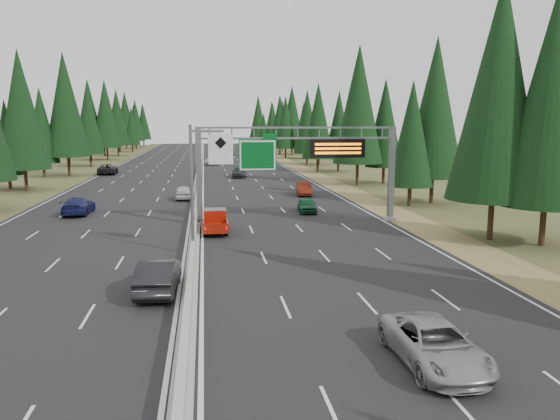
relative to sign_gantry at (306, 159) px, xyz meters
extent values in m
cube|color=black|center=(-8.92, 45.12, -5.23)|extent=(32.00, 260.00, 0.08)
cube|color=olive|center=(8.88, 45.12, -5.24)|extent=(3.60, 260.00, 0.06)
cube|color=#3D441F|center=(-26.72, 45.12, -5.24)|extent=(3.60, 260.00, 0.06)
cube|color=#9A9994|center=(-8.92, 45.12, -5.04)|extent=(0.70, 260.00, 0.30)
cube|color=#9A9994|center=(-8.92, 45.12, -4.64)|extent=(0.30, 260.00, 0.60)
cube|color=slate|center=(-8.57, 0.12, -1.29)|extent=(0.45, 0.45, 7.80)
cube|color=#9A9994|center=(-8.57, 0.12, -5.04)|extent=(0.90, 0.90, 0.30)
cube|color=slate|center=(7.28, 0.12, -1.29)|extent=(0.45, 0.45, 7.80)
cube|color=#9A9994|center=(7.28, 0.12, -5.04)|extent=(0.90, 0.90, 0.30)
cube|color=slate|center=(-0.64, 0.12, 2.53)|extent=(15.85, 0.35, 0.16)
cube|color=slate|center=(-0.64, 0.12, 1.69)|extent=(15.85, 0.35, 0.16)
cube|color=#054C19|center=(-3.92, -0.13, 0.36)|extent=(3.00, 0.10, 2.50)
cube|color=silver|center=(-3.92, -0.19, 0.36)|extent=(2.85, 0.02, 2.35)
cube|color=#054C19|center=(-2.92, -0.13, 1.86)|extent=(1.10, 0.10, 0.45)
cube|color=black|center=(2.58, -0.18, 0.86)|extent=(4.50, 0.40, 1.50)
cube|color=orange|center=(2.58, -0.40, 1.21)|extent=(3.80, 0.02, 0.18)
cube|color=orange|center=(2.58, -0.40, 0.86)|extent=(3.80, 0.02, 0.18)
cube|color=orange|center=(2.58, -0.40, 0.51)|extent=(3.80, 0.02, 0.18)
cylinder|color=slate|center=(-8.92, -9.88, -1.19)|extent=(0.20, 0.20, 8.00)
cube|color=#9A9994|center=(-8.92, -9.88, -5.09)|extent=(0.50, 0.50, 0.20)
cube|color=slate|center=(-7.92, -9.88, 2.41)|extent=(2.00, 0.15, 0.15)
cube|color=silver|center=(-7.12, -10.00, 1.31)|extent=(1.50, 0.06, 1.80)
cylinder|color=black|center=(11.80, -8.00, -3.82)|extent=(0.40, 0.40, 2.89)
cone|color=black|center=(11.80, -8.00, 5.22)|extent=(6.51, 6.51, 15.19)
cylinder|color=black|center=(14.28, -10.27, -3.90)|extent=(0.40, 0.40, 2.74)
cone|color=black|center=(14.28, -10.27, 4.65)|extent=(6.15, 6.15, 14.36)
cylinder|color=black|center=(12.02, 8.02, -4.28)|extent=(0.40, 0.40, 1.97)
cone|color=black|center=(12.02, 8.02, 1.89)|extent=(4.44, 4.44, 10.37)
cylinder|color=black|center=(14.97, 9.56, -3.93)|extent=(0.40, 0.40, 2.67)
cone|color=black|center=(14.97, 9.56, 4.42)|extent=(6.02, 6.02, 14.04)
cylinder|color=black|center=(11.89, 26.52, -3.81)|extent=(0.40, 0.40, 2.91)
cone|color=black|center=(11.89, 26.52, 5.29)|extent=(6.55, 6.55, 15.29)
cylinder|color=black|center=(16.03, 28.09, -4.14)|extent=(0.40, 0.40, 2.26)
cone|color=black|center=(16.03, 28.09, 2.91)|extent=(5.08, 5.08, 11.85)
cylinder|color=black|center=(10.46, 45.24, -4.09)|extent=(0.40, 0.40, 2.35)
cone|color=black|center=(10.46, 45.24, 3.24)|extent=(5.28, 5.28, 12.33)
cylinder|color=black|center=(14.38, 46.94, -4.18)|extent=(0.40, 0.40, 2.17)
cone|color=black|center=(14.38, 46.94, 2.60)|extent=(4.88, 4.88, 11.39)
cylinder|color=black|center=(11.61, 61.09, -4.11)|extent=(0.40, 0.40, 2.32)
cone|color=black|center=(11.61, 61.09, 3.14)|extent=(5.22, 5.22, 12.18)
cylinder|color=black|center=(14.48, 63.43, -4.21)|extent=(0.40, 0.40, 2.11)
cone|color=black|center=(14.48, 63.43, 2.39)|extent=(4.75, 4.75, 11.09)
cylinder|color=black|center=(10.61, 82.52, -4.12)|extent=(0.40, 0.40, 2.30)
cone|color=black|center=(10.61, 82.52, 3.06)|extent=(5.17, 5.17, 12.06)
cylinder|color=black|center=(14.35, 79.79, -4.23)|extent=(0.40, 0.40, 2.08)
cone|color=black|center=(14.35, 79.79, 2.27)|extent=(4.68, 4.68, 10.91)
cylinder|color=black|center=(11.49, 98.53, -4.03)|extent=(0.40, 0.40, 2.49)
cone|color=black|center=(11.49, 98.53, 3.74)|extent=(5.59, 5.59, 13.05)
cylinder|color=black|center=(14.37, 96.79, -3.86)|extent=(0.40, 0.40, 2.83)
cone|color=black|center=(14.37, 96.79, 4.98)|extent=(6.36, 6.36, 14.84)
cylinder|color=black|center=(11.52, 116.04, -4.11)|extent=(0.40, 0.40, 2.32)
cone|color=black|center=(11.52, 116.04, 3.13)|extent=(5.21, 5.21, 12.16)
cylinder|color=black|center=(14.47, 115.08, -4.10)|extent=(0.40, 0.40, 2.34)
cone|color=black|center=(14.47, 115.08, 3.23)|extent=(5.27, 5.27, 12.30)
cylinder|color=black|center=(11.28, 135.87, -4.35)|extent=(0.40, 0.40, 1.83)
cone|color=black|center=(11.28, 135.87, 1.36)|extent=(4.11, 4.11, 9.60)
cylinder|color=black|center=(14.33, 135.98, -4.10)|extent=(0.40, 0.40, 2.34)
cone|color=black|center=(14.33, 135.98, 3.22)|extent=(5.27, 5.27, 12.29)
cylinder|color=black|center=(11.12, 151.96, -3.84)|extent=(0.40, 0.40, 2.85)
cone|color=black|center=(11.12, 151.96, 5.06)|extent=(6.41, 6.41, 14.96)
cylinder|color=black|center=(15.88, 153.33, -4.18)|extent=(0.40, 0.40, 2.17)
cone|color=black|center=(15.88, 153.33, 2.60)|extent=(4.88, 4.88, 11.40)
cylinder|color=black|center=(-29.50, 25.58, -3.93)|extent=(0.40, 0.40, 2.69)
cone|color=black|center=(-29.50, 25.58, 4.47)|extent=(6.05, 6.05, 14.11)
cylinder|color=black|center=(-32.38, 28.62, -4.38)|extent=(0.40, 0.40, 1.78)
cone|color=black|center=(-32.38, 28.62, 1.17)|extent=(4.00, 4.00, 9.32)
cylinder|color=black|center=(-29.03, 44.95, -3.76)|extent=(0.40, 0.40, 3.02)
cone|color=black|center=(-29.03, 44.95, 5.66)|extent=(6.78, 6.78, 15.83)
cylinder|color=black|center=(-32.36, 43.55, -4.19)|extent=(0.40, 0.40, 2.16)
cone|color=black|center=(-32.36, 43.55, 2.57)|extent=(4.87, 4.87, 11.36)
cylinder|color=black|center=(-29.52, 64.03, -4.09)|extent=(0.40, 0.40, 2.36)
cone|color=black|center=(-29.52, 64.03, 3.29)|extent=(5.31, 5.31, 12.40)
cylinder|color=black|center=(-33.41, 64.05, -4.35)|extent=(0.40, 0.40, 1.84)
cone|color=black|center=(-33.41, 64.05, 1.40)|extent=(4.14, 4.14, 9.65)
cylinder|color=black|center=(-29.43, 81.88, -3.87)|extent=(0.40, 0.40, 2.80)
cone|color=black|center=(-29.43, 81.88, 4.89)|extent=(6.31, 6.31, 14.71)
cylinder|color=black|center=(-33.08, 82.53, -3.85)|extent=(0.40, 0.40, 2.84)
cone|color=black|center=(-33.08, 82.53, 5.04)|extent=(6.40, 6.40, 14.93)
cylinder|color=black|center=(-29.42, 97.57, -3.95)|extent=(0.40, 0.40, 2.63)
cone|color=black|center=(-29.42, 97.57, 4.26)|extent=(5.91, 5.91, 13.80)
cylinder|color=black|center=(-32.75, 97.82, -4.11)|extent=(0.40, 0.40, 2.32)
cone|color=black|center=(-32.75, 97.82, 3.14)|extent=(5.22, 5.22, 12.17)
cylinder|color=black|center=(-28.23, 115.56, -4.26)|extent=(0.40, 0.40, 2.02)
cone|color=black|center=(-28.23, 115.56, 2.06)|extent=(4.55, 4.55, 10.61)
cylinder|color=black|center=(-31.93, 117.24, -4.29)|extent=(0.40, 0.40, 1.95)
cone|color=black|center=(-31.93, 117.24, 1.81)|extent=(4.39, 4.39, 10.25)
cylinder|color=black|center=(-29.41, 134.78, -4.03)|extent=(0.40, 0.40, 2.49)
cone|color=black|center=(-29.41, 134.78, 3.74)|extent=(5.59, 5.59, 13.05)
cylinder|color=black|center=(-32.55, 135.36, -3.83)|extent=(0.40, 0.40, 2.87)
cone|color=black|center=(-32.55, 135.36, 5.14)|extent=(6.46, 6.46, 15.08)
cylinder|color=black|center=(-29.09, 153.53, -4.06)|extent=(0.40, 0.40, 2.41)
cone|color=black|center=(-29.09, 153.53, 3.48)|extent=(5.43, 5.43, 12.67)
cylinder|color=black|center=(-32.05, 152.01, -4.13)|extent=(0.40, 0.40, 2.29)
cone|color=black|center=(-32.05, 152.01, 3.02)|extent=(5.15, 5.15, 12.01)
imported|color=#98999C|center=(-0.54, -26.88, -4.46)|extent=(2.56, 5.29, 1.45)
cylinder|color=black|center=(-8.17, -4.56, -4.83)|extent=(0.27, 0.71, 0.71)
cylinder|color=black|center=(-6.66, -4.56, -4.83)|extent=(0.27, 0.71, 0.71)
cylinder|color=black|center=(-8.17, -1.63, -4.83)|extent=(0.27, 0.71, 0.71)
cylinder|color=black|center=(-6.66, -1.63, -4.83)|extent=(0.27, 0.71, 0.71)
cube|color=#9E1809|center=(-7.42, -3.05, -4.70)|extent=(1.77, 4.97, 0.27)
cube|color=#9E1809|center=(-7.42, -2.25, -4.08)|extent=(1.69, 1.95, 0.98)
cube|color=black|center=(-7.42, -2.25, -3.81)|extent=(1.51, 1.69, 0.49)
cube|color=#9E1809|center=(-8.26, -4.38, -4.39)|extent=(0.09, 2.13, 0.53)
cube|color=#9E1809|center=(-6.57, -4.38, -4.39)|extent=(0.09, 2.13, 0.53)
cube|color=#9E1809|center=(-7.42, -5.44, -4.39)|extent=(1.77, 0.09, 0.53)
imported|color=#124F2A|center=(1.10, 5.12, -4.53)|extent=(1.90, 4.01, 1.32)
imported|color=maroon|center=(2.93, 16.78, -4.46)|extent=(1.98, 4.58, 1.47)
imported|color=black|center=(-3.03, 38.41, -4.45)|extent=(2.45, 5.24, 1.48)
imported|color=silver|center=(-6.48, 64.66, -4.37)|extent=(3.16, 6.07, 1.63)
imported|color=black|center=(-1.74, 93.85, -4.39)|extent=(1.89, 4.68, 1.59)
imported|color=black|center=(-10.42, -17.45, -4.37)|extent=(1.98, 5.05, 1.64)
imported|color=#171B53|center=(-19.40, 6.83, -4.42)|extent=(2.20, 5.34, 1.54)
imported|color=silver|center=(-10.42, 15.36, -4.45)|extent=(1.84, 4.39, 1.48)
imported|color=black|center=(-23.42, 46.23, -4.38)|extent=(2.92, 5.95, 1.62)
camera|label=1|loc=(-8.10, -43.44, 2.92)|focal=35.00mm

